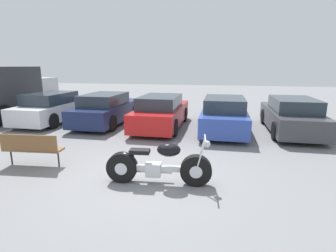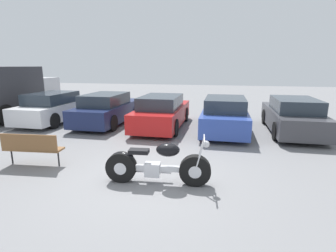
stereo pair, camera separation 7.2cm
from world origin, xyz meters
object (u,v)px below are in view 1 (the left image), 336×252
at_px(parked_car_blue, 224,115).
at_px(park_bench, 31,147).
at_px(parked_car_white, 54,108).
at_px(parked_car_red, 161,112).
at_px(parked_car_navy, 107,109).
at_px(parked_car_dark_grey, 291,116).
at_px(delivery_truck, 1,90).
at_px(motorcycle, 158,165).

xyz_separation_m(parked_car_blue, park_bench, (-4.89, -4.94, -0.11)).
height_order(parked_car_white, parked_car_red, same).
relative_size(parked_car_navy, parked_car_blue, 1.00).
height_order(parked_car_white, parked_car_dark_grey, same).
bearing_deg(delivery_truck, motorcycle, -31.07).
bearing_deg(motorcycle, parked_car_blue, 74.55).
bearing_deg(parked_car_navy, delivery_truck, -178.44).
relative_size(parked_car_navy, park_bench, 2.83).
bearing_deg(parked_car_dark_grey, park_bench, -145.03).
bearing_deg(motorcycle, parked_car_red, 102.11).
distance_m(parked_car_red, parked_car_dark_grey, 5.19).
distance_m(parked_car_white, delivery_truck, 2.81).
height_order(parked_car_red, parked_car_blue, same).
xyz_separation_m(parked_car_navy, park_bench, (0.29, -5.27, -0.11)).
relative_size(motorcycle, parked_car_navy, 0.53).
bearing_deg(parked_car_blue, parked_car_white, 178.32).
distance_m(parked_car_white, parked_car_dark_grey, 10.38).
xyz_separation_m(motorcycle, parked_car_dark_grey, (4.05, 5.56, 0.21)).
relative_size(parked_car_white, parked_car_red, 1.00).
xyz_separation_m(parked_car_navy, parked_car_dark_grey, (7.78, -0.03, 0.00)).
xyz_separation_m(parked_car_white, park_bench, (2.89, -5.17, -0.11)).
xyz_separation_m(motorcycle, park_bench, (-3.44, 0.32, 0.10)).
relative_size(motorcycle, park_bench, 1.51).
distance_m(motorcycle, parked_car_navy, 6.72).
bearing_deg(park_bench, parked_car_navy, 93.20).
relative_size(delivery_truck, park_bench, 3.60).
bearing_deg(parked_car_red, parked_car_navy, 174.07).
bearing_deg(parked_car_red, parked_car_white, 178.09).
xyz_separation_m(motorcycle, parked_car_navy, (-3.73, 5.59, 0.21)).
bearing_deg(motorcycle, parked_car_navy, 123.77).
bearing_deg(motorcycle, parked_car_white, 139.06).
distance_m(parked_car_navy, delivery_truck, 5.35).
xyz_separation_m(motorcycle, parked_car_blue, (1.45, 5.26, 0.21)).
relative_size(parked_car_navy, parked_car_dark_grey, 1.00).
bearing_deg(parked_car_dark_grey, motorcycle, -126.08).
bearing_deg(parked_car_navy, motorcycle, -56.23).
bearing_deg(parked_car_blue, parked_car_red, 178.79).
distance_m(parked_car_navy, park_bench, 5.28).
bearing_deg(parked_car_navy, parked_car_red, -5.93).
bearing_deg(parked_car_dark_grey, parked_car_red, -177.35).
distance_m(parked_car_red, delivery_truck, 7.93).
relative_size(parked_car_navy, delivery_truck, 0.79).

